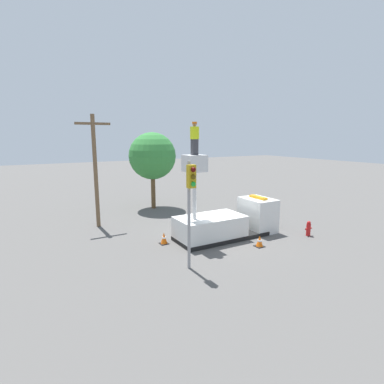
{
  "coord_description": "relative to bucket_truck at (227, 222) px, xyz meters",
  "views": [
    {
      "loc": [
        -9.99,
        -14.03,
        5.96
      ],
      "look_at": [
        -2.8,
        -1.36,
        3.26
      ],
      "focal_mm": 28.0,
      "sensor_mm": 36.0,
      "label": 1
    }
  ],
  "objects": [
    {
      "name": "fire_hydrant",
      "position": [
        4.45,
        -2.32,
        -0.48
      ],
      "size": [
        0.5,
        0.26,
        0.92
      ],
      "color": "red",
      "rests_on": "ground"
    },
    {
      "name": "traffic_cone_rear",
      "position": [
        -3.8,
        0.74,
        -0.61
      ],
      "size": [
        0.48,
        0.48,
        0.66
      ],
      "color": "black",
      "rests_on": "ground"
    },
    {
      "name": "traffic_light_pole",
      "position": [
        -4.11,
        -2.87,
        2.57
      ],
      "size": [
        0.34,
        0.57,
        4.93
      ],
      "color": "gray",
      "rests_on": "ground"
    },
    {
      "name": "ground_plane",
      "position": [
        -0.38,
        0.0,
        -0.93
      ],
      "size": [
        120.0,
        120.0,
        0.0
      ],
      "primitive_type": "plane",
      "color": "#565451"
    },
    {
      "name": "worker",
      "position": [
        -2.25,
        0.0,
        4.94
      ],
      "size": [
        0.4,
        0.26,
        1.75
      ],
      "color": "#38383D",
      "rests_on": "bucket_truck"
    },
    {
      "name": "traffic_cone_curbside",
      "position": [
        0.59,
        -2.25,
        -0.63
      ],
      "size": [
        0.49,
        0.49,
        0.62
      ],
      "color": "black",
      "rests_on": "ground"
    },
    {
      "name": "utility_pole",
      "position": [
        -6.25,
        6.02,
        3.08
      ],
      "size": [
        2.2,
        0.26,
        7.38
      ],
      "color": "brown",
      "rests_on": "ground"
    },
    {
      "name": "bucket_truck",
      "position": [
        0.0,
        0.0,
        0.0
      ],
      "size": [
        6.43,
        2.26,
        4.99
      ],
      "color": "black",
      "rests_on": "ground"
    },
    {
      "name": "tree_left_bg",
      "position": [
        -0.99,
        9.09,
        3.45
      ],
      "size": [
        3.86,
        3.86,
        6.33
      ],
      "color": "brown",
      "rests_on": "ground"
    }
  ]
}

